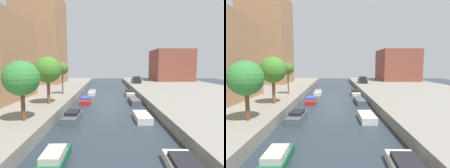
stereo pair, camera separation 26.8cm
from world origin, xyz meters
The scene contains 16 objects.
ground_plane centered at (0.00, 0.00, 0.00)m, with size 84.00×84.00×0.00m, color #28333D.
quay_left centered at (-15.00, 0.00, 0.50)m, with size 20.00×64.00×1.00m, color gray.
quay_right centered at (15.00, 0.00, 0.50)m, with size 20.00×64.00×1.00m, color gray.
apartment_tower_far centered at (-16.00, 16.16, 11.23)m, with size 10.00×10.77×20.46m, color #9E704C.
low_block_right centered at (18.00, 22.51, 5.29)m, with size 10.00×10.55×8.58m, color brown.
street_tree_0 centered at (-6.87, -14.26, 4.39)m, with size 2.78×2.78×4.80m.
street_tree_1 centered at (-6.87, -7.95, 4.85)m, with size 2.99×2.99×5.38m.
street_tree_2 centered at (-6.87, -1.39, 4.85)m, with size 1.84×1.84×4.82m.
parked_car centered at (7.01, 15.09, 1.68)m, with size 1.85×4.28×1.63m.
moored_boat_left_0 centered at (-3.04, -19.19, 0.38)m, with size 1.26×3.21×0.90m.
moored_boat_left_1 centered at (-3.55, -11.41, 0.41)m, with size 1.59×3.28×0.96m.
moored_boat_left_2 centered at (-3.24, -3.17, 0.37)m, with size 1.59×3.56×0.87m.
moored_boat_left_3 centered at (-2.90, 3.86, 0.38)m, with size 1.27×3.25×0.85m.
moored_boat_right_1 centered at (3.28, -11.37, 0.32)m, with size 1.49×3.17×0.65m.
moored_boat_right_2 centered at (3.67, -3.47, 0.34)m, with size 1.37×4.03×0.68m.
moored_boat_right_3 centered at (3.80, 3.01, 0.41)m, with size 1.49×4.05×0.95m.
Camera 1 is at (-0.18, -28.45, 5.47)m, focal length 28.73 mm.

